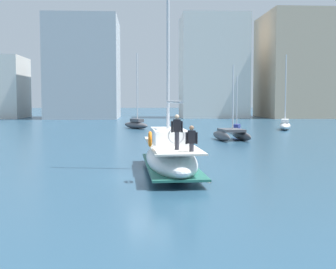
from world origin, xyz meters
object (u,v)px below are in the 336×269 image
moored_cutter_right (237,129)px  moored_sloop_far (231,134)px  moored_catamaran (285,125)px  seagull (202,181)px  moored_cutter_left (136,124)px  main_sailboat (170,155)px

moored_cutter_right → moored_sloop_far: bearing=-105.1°
moored_catamaran → moored_cutter_right: (-7.31, -5.86, -0.16)m
moored_cutter_right → seagull: 32.68m
moored_cutter_left → seagull: moored_cutter_left is taller
moored_catamaran → moored_cutter_left: moored_cutter_left is taller
moored_sloop_far → seagull: moored_sloop_far is taller
moored_sloop_far → moored_cutter_left: size_ratio=0.71×
moored_catamaran → moored_cutter_left: 18.92m
main_sailboat → moored_catamaran: bearing=63.5°
moored_cutter_left → moored_cutter_right: bearing=-38.8°
moored_cutter_right → main_sailboat: bearing=-108.6°
seagull → moored_cutter_right: bearing=75.6°
main_sailboat → moored_cutter_left: (-2.15, 36.35, -0.29)m
main_sailboat → moored_cutter_left: 36.41m
main_sailboat → seagull: bearing=-76.8°
moored_catamaran → seagull: 40.57m
moored_cutter_left → seagull: 40.90m
moored_sloop_far → seagull: 23.60m
moored_catamaran → seagull: (-15.45, -37.51, -0.28)m
moored_cutter_left → moored_cutter_right: (11.33, -9.13, -0.15)m
moored_sloop_far → moored_cutter_right: 9.08m
moored_cutter_left → seagull: (3.19, -40.77, -0.27)m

